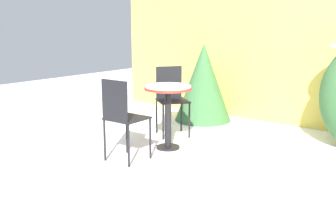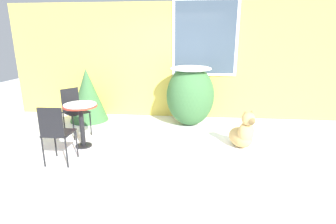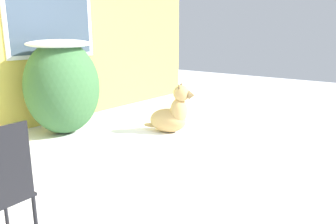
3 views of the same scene
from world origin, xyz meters
The scene contains 4 objects.
ground_plane centered at (0.00, 0.00, 0.00)m, with size 16.00×16.00×0.00m, color white.
house_wall centered at (0.06, 2.20, 1.39)m, with size 8.00×0.10×2.75m.
shrub_left centered at (0.40, 1.56, 0.70)m, with size 1.04×1.01×1.32m.
dog centered at (1.35, 0.35, 0.26)m, with size 0.53×0.74×0.71m.
Camera 3 is at (-2.29, -2.39, 1.41)m, focal length 35.00 mm.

